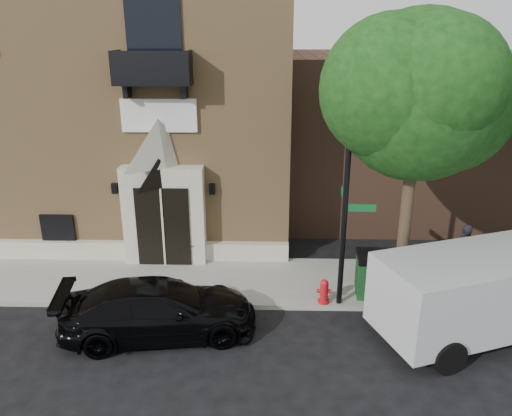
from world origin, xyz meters
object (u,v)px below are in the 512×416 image
Objects in this scene: fire_hydrant at (324,291)px; dumpster at (389,275)px; cargo_van at (491,289)px; pedestrian_near at (463,252)px; street_sign at (345,210)px; black_sedan at (159,309)px.

dumpster reaches higher than fire_hydrant.
dumpster is at bearing 122.13° from cargo_van.
pedestrian_near reaches higher than dumpster.
street_sign is at bearing -155.76° from dumpster.
pedestrian_near is (8.61, 2.93, 0.33)m from black_sedan.
black_sedan is 5.43m from street_sign.
black_sedan is at bearing 161.97° from cargo_van.
pedestrian_near is at bearing 27.22° from dumpster.
cargo_van is 2.68m from pedestrian_near.
fire_hydrant is (4.31, 1.39, -0.21)m from black_sedan.
black_sedan is at bearing -162.49° from street_sign.
cargo_van is 2.73m from dumpster.
cargo_van is at bearing -97.14° from black_sedan.
fire_hydrant is (-0.45, -0.02, -2.41)m from street_sign.
cargo_van reaches higher than black_sedan.
street_sign is (4.76, 1.41, 2.20)m from black_sedan.
cargo_van is at bearing 68.00° from pedestrian_near.
street_sign reaches higher than cargo_van.
street_sign reaches higher than black_sedan.
dumpster is (1.89, 0.53, 0.27)m from fire_hydrant.
cargo_van is 3.02× the size of dumpster.
pedestrian_near is (0.29, 2.66, -0.20)m from cargo_van.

